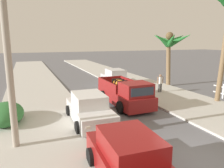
% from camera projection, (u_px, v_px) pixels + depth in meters
% --- Properties ---
extents(ground_plane, '(160.00, 160.00, 0.00)m').
position_uv_depth(ground_plane, '(199.00, 163.00, 7.62)').
color(ground_plane, slate).
extents(sidewalk_left, '(4.87, 60.00, 0.12)m').
position_uv_depth(sidewalk_left, '(38.00, 96.00, 16.78)').
color(sidewalk_left, beige).
rests_on(sidewalk_left, ground).
extents(sidewalk_right, '(4.87, 60.00, 0.12)m').
position_uv_depth(sidewalk_right, '(144.00, 86.00, 20.26)').
color(sidewalk_right, beige).
rests_on(sidewalk_right, ground).
extents(curb_left, '(0.16, 60.00, 0.10)m').
position_uv_depth(curb_left, '(52.00, 94.00, 17.17)').
color(curb_left, silver).
rests_on(curb_left, ground).
extents(curb_right, '(0.16, 60.00, 0.10)m').
position_uv_depth(curb_right, '(134.00, 87.00, 19.88)').
color(curb_right, silver).
rests_on(curb_right, ground).
extents(pickup_truck, '(2.26, 5.23, 1.80)m').
position_uv_depth(pickup_truck, '(125.00, 94.00, 14.26)').
color(pickup_truck, maroon).
rests_on(pickup_truck, ground).
extents(car_left_near, '(2.10, 4.29, 1.54)m').
position_uv_depth(car_left_near, '(89.00, 109.00, 11.34)').
color(car_left_near, silver).
rests_on(car_left_near, ground).
extents(car_right_near, '(2.15, 4.31, 1.54)m').
position_uv_depth(car_right_near, '(115.00, 78.00, 21.13)').
color(car_right_near, silver).
rests_on(car_right_near, ground).
extents(car_left_mid, '(2.17, 4.32, 1.54)m').
position_uv_depth(car_left_mid, '(130.00, 161.00, 6.44)').
color(car_left_mid, maroon).
rests_on(car_left_mid, ground).
extents(palm_tree_left_mid, '(3.67, 4.11, 5.07)m').
position_uv_depth(palm_tree_left_mid, '(170.00, 43.00, 20.05)').
color(palm_tree_left_mid, brown).
rests_on(palm_tree_left_mid, ground).
extents(utility_pole, '(1.80, 0.26, 7.28)m').
position_uv_depth(utility_pole, '(7.00, 52.00, 7.87)').
color(utility_pole, '#9E9384').
rests_on(utility_pole, ground).
extents(hedge_bush, '(1.80, 2.80, 1.10)m').
position_uv_depth(hedge_bush, '(5.00, 114.00, 11.09)').
color(hedge_bush, '#2D6B33').
rests_on(hedge_bush, ground).
extents(pedestrian, '(0.57, 0.36, 1.59)m').
position_uv_depth(pedestrian, '(160.00, 82.00, 17.55)').
color(pedestrian, '#4C4C4C').
rests_on(pedestrian, ground).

